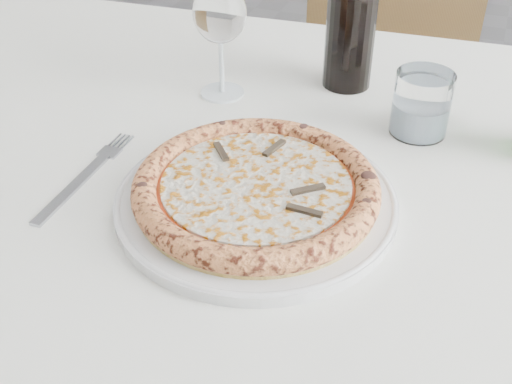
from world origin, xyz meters
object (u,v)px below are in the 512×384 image
Objects in this scene: wine_glass at (220,15)px; wine_bottle at (353,3)px; pizza at (256,188)px; chair_far at (381,68)px; plate at (256,200)px; dining_table at (282,211)px; tumbler at (421,108)px.

wine_bottle is (0.17, 0.10, 0.01)m from wine_glass.
pizza is 1.65× the size of wine_glass.
chair_far is at bearing 90.77° from pizza.
wine_glass is (-0.15, 0.24, 0.11)m from plate.
wine_glass is at bearing 120.90° from plate.
chair_far reaches higher than plate.
dining_table is 0.15m from pizza.
wine_bottle is (-0.13, 0.11, 0.09)m from tumbler.
pizza is 0.28m from tumbler.
plate is (0.00, -0.10, 0.09)m from dining_table.
plate is 0.28m from tumbler.
tumbler is (0.15, 0.13, 0.12)m from dining_table.
tumbler is at bearing 57.80° from pizza.
pizza is 0.30m from wine_glass.
pizza reaches higher than dining_table.
chair_far is 5.44× the size of wine_glass.
tumbler is at bearing -76.35° from chair_far.
tumbler reaches higher than dining_table.
tumbler is (0.29, -0.01, -0.09)m from wine_glass.
wine_glass is at bearing -101.62° from chair_far.
chair_far is at bearing 90.87° from dining_table.
chair_far is 0.65m from wine_bottle.
chair_far is 3.11× the size of wine_bottle.
chair_far is at bearing 78.38° from wine_glass.
chair_far is 2.87× the size of plate.
plate is 0.30m from wine_glass.
wine_bottle reaches higher than plate.
chair_far is at bearing 103.65° from tumbler.
chair_far is 0.72m from tumbler.
chair_far is 0.92m from pizza.
pizza is (-0.00, -0.10, 0.11)m from dining_table.
wine_bottle is (0.02, 0.34, 0.12)m from plate.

